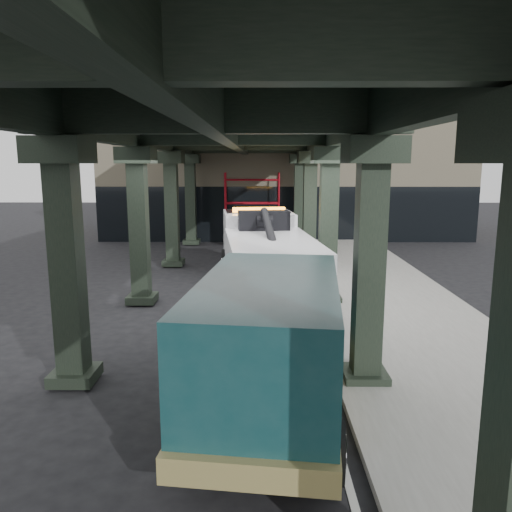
{
  "coord_description": "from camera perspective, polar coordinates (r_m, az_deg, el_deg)",
  "views": [
    {
      "loc": [
        0.43,
        -13.69,
        4.5
      ],
      "look_at": [
        0.32,
        1.38,
        1.7
      ],
      "focal_mm": 35.0,
      "sensor_mm": 36.0,
      "label": 1
    }
  ],
  "objects": [
    {
      "name": "building",
      "position": [
        33.73,
        3.14,
        9.66
      ],
      "size": [
        22.0,
        10.0,
        8.0
      ],
      "primitive_type": "cube",
      "color": "#C6B793",
      "rests_on": "ground"
    },
    {
      "name": "viaduct",
      "position": [
        15.74,
        -2.67,
        14.02
      ],
      "size": [
        7.4,
        32.0,
        6.4
      ],
      "color": "black",
      "rests_on": "ground"
    },
    {
      "name": "ground",
      "position": [
        14.41,
        -1.31,
        -7.67
      ],
      "size": [
        90.0,
        90.0,
        0.0
      ],
      "primitive_type": "plane",
      "color": "black",
      "rests_on": "ground"
    },
    {
      "name": "sidewalk",
      "position": [
        16.8,
        14.49,
        -5.09
      ],
      "size": [
        5.0,
        40.0,
        0.15
      ],
      "primitive_type": "cube",
      "color": "gray",
      "rests_on": "ground"
    },
    {
      "name": "towed_van",
      "position": [
        9.16,
        1.69,
        -9.43
      ],
      "size": [
        3.15,
        6.54,
        2.56
      ],
      "rotation": [
        0.0,
        0.0,
        -0.12
      ],
      "color": "#113A3E",
      "rests_on": "ground"
    },
    {
      "name": "lane_stripe",
      "position": [
        16.37,
        4.88,
        -5.45
      ],
      "size": [
        0.12,
        38.0,
        0.01
      ],
      "primitive_type": "cube",
      "color": "silver",
      "rests_on": "ground"
    },
    {
      "name": "tow_truck",
      "position": [
        17.02,
        1.02,
        0.3
      ],
      "size": [
        3.51,
        9.44,
        3.03
      ],
      "rotation": [
        0.0,
        0.0,
        0.11
      ],
      "color": "black",
      "rests_on": "ground"
    },
    {
      "name": "scaffolding",
      "position": [
        28.43,
        -0.44,
        5.7
      ],
      "size": [
        3.08,
        0.88,
        4.0
      ],
      "color": "#A80D19",
      "rests_on": "ground"
    }
  ]
}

